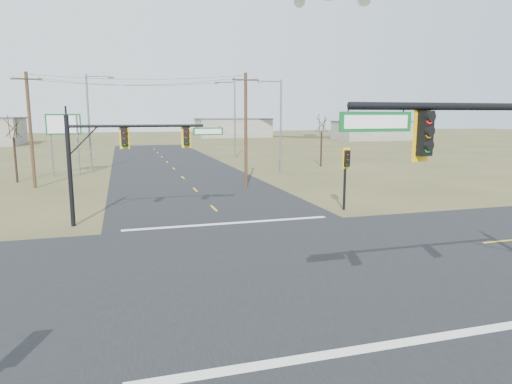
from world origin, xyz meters
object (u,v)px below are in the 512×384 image
(streetlight_c, at_px, (91,118))
(pedestal_signal_ne, at_px, (346,164))
(utility_pole_near, at_px, (246,128))
(utility_pole_far, at_px, (30,129))
(streetlight_a, at_px, (279,121))
(highway_sign, at_px, (64,132))
(streetlight_b, at_px, (233,115))
(bare_tree_a, at_px, (13,127))
(bare_tree_c, at_px, (322,123))
(mast_arm_far, at_px, (129,145))

(streetlight_c, bearing_deg, pedestal_signal_ne, -71.05)
(utility_pole_near, xyz_separation_m, utility_pole_far, (-17.71, 4.25, 0.00))
(utility_pole_near, height_order, utility_pole_far, utility_pole_far)
(utility_pole_far, height_order, streetlight_a, streetlight_a)
(utility_pole_far, bearing_deg, pedestal_signal_ne, -36.98)
(utility_pole_near, relative_size, highway_sign, 1.54)
(utility_pole_far, distance_m, streetlight_b, 32.07)
(pedestal_signal_ne, bearing_deg, utility_pole_near, 97.67)
(streetlight_b, relative_size, bare_tree_a, 1.69)
(bare_tree_a, bearing_deg, utility_pole_far, -61.93)
(utility_pole_near, bearing_deg, streetlight_b, 78.65)
(streetlight_c, xyz_separation_m, bare_tree_c, (26.32, -1.78, -0.64))
(highway_sign, bearing_deg, utility_pole_far, -108.73)
(pedestal_signal_ne, height_order, streetlight_b, streetlight_b)
(pedestal_signal_ne, height_order, bare_tree_a, bare_tree_a)
(utility_pole_near, bearing_deg, streetlight_c, 133.07)
(streetlight_b, bearing_deg, pedestal_signal_ne, -115.85)
(utility_pole_near, xyz_separation_m, bare_tree_c, (12.90, 12.57, 0.19))
(highway_sign, height_order, bare_tree_a, bare_tree_a)
(mast_arm_far, xyz_separation_m, bare_tree_a, (-9.90, 19.70, 0.66))
(pedestal_signal_ne, relative_size, highway_sign, 0.65)
(bare_tree_a, xyz_separation_m, bare_tree_c, (32.77, 4.27, 0.09))
(streetlight_a, distance_m, bare_tree_a, 25.54)
(highway_sign, distance_m, bare_tree_a, 5.42)
(pedestal_signal_ne, bearing_deg, bare_tree_a, 130.22)
(utility_pole_near, height_order, bare_tree_a, utility_pole_near)
(utility_pole_near, relative_size, streetlight_a, 0.99)
(utility_pole_far, bearing_deg, highway_sign, 77.09)
(pedestal_signal_ne, height_order, streetlight_a, streetlight_a)
(streetlight_a, bearing_deg, pedestal_signal_ne, -79.63)
(streetlight_b, distance_m, bare_tree_a, 31.12)
(utility_pole_far, relative_size, streetlight_b, 0.89)
(streetlight_a, bearing_deg, bare_tree_a, -165.19)
(pedestal_signal_ne, relative_size, bare_tree_a, 0.63)
(highway_sign, relative_size, streetlight_c, 0.60)
(pedestal_signal_ne, height_order, utility_pole_near, utility_pole_near)
(streetlight_a, height_order, bare_tree_a, streetlight_a)
(highway_sign, relative_size, bare_tree_c, 0.95)
(mast_arm_far, height_order, utility_pole_near, utility_pole_near)
(mast_arm_far, distance_m, utility_pole_near, 15.15)
(utility_pole_near, xyz_separation_m, streetlight_b, (5.33, 26.53, 1.12))
(mast_arm_far, bearing_deg, streetlight_a, 64.83)
(highway_sign, xyz_separation_m, streetlight_a, (21.59, -4.44, 1.08))
(highway_sign, distance_m, streetlight_a, 22.07)
(utility_pole_near, bearing_deg, streetlight_a, 53.10)
(streetlight_b, distance_m, bare_tree_c, 15.91)
(mast_arm_far, distance_m, pedestal_signal_ne, 13.62)
(utility_pole_far, xyz_separation_m, streetlight_c, (4.29, 10.10, 0.83))
(highway_sign, bearing_deg, pedestal_signal_ne, -56.42)
(mast_arm_far, xyz_separation_m, utility_pole_far, (-7.74, 15.64, 0.56))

